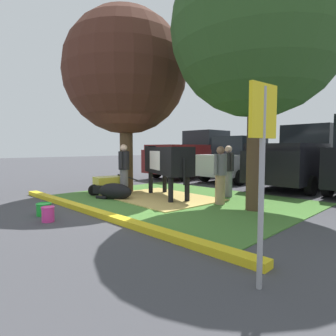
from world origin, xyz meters
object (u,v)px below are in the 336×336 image
Objects in this scene: bucket_pink at (48,214)px; person_visitor_near at (124,168)px; person_visitor_far at (228,170)px; pickup_truck_black at (303,158)px; shade_tree_right at (258,30)px; parking_sign at (262,146)px; bucket_green at (44,209)px; pickup_truck_maroon at (196,155)px; wheelbarrow at (108,183)px; calf_lying at (114,191)px; sedan_silver at (240,159)px; cow_holstein at (166,161)px; person_handler at (220,174)px; shade_tree_left at (126,73)px.

person_visitor_near is at bearing 116.60° from bucket_pink.
person_visitor_far is 4.07m from pickup_truck_black.
person_visitor_near is 3.24m from person_visitor_far.
shade_tree_right reaches higher than person_visitor_far.
parking_sign is 5.20m from bucket_green.
parking_sign is 8.96m from pickup_truck_black.
shade_tree_right is at bearing -40.10° from pickup_truck_maroon.
wheelbarrow is (-4.48, -1.20, -3.85)m from shade_tree_right.
pickup_truck_maroon reaches higher than person_visitor_near.
sedan_silver is at bearing 89.39° from calf_lying.
cow_holstein is at bearing -110.98° from pickup_truck_black.
shade_tree_left is at bearing -171.24° from person_handler.
shade_tree_left reaches higher than person_visitor_far.
pickup_truck_maroon and pickup_truck_black have the same top height.
pickup_truck_black is at bearing 62.05° from person_visitor_near.
sedan_silver is 0.82× the size of pickup_truck_black.
parking_sign is (6.40, -2.24, 1.15)m from wheelbarrow.
bucket_pink is (-0.99, -5.06, -0.68)m from person_visitor_far.
parking_sign is at bearing -24.73° from shade_tree_left.
bucket_pink is at bearing -83.21° from sedan_silver.
wheelbarrow is at bearing -95.36° from shade_tree_left.
wheelbarrow is (-0.52, -0.24, -0.49)m from person_visitor_near.
pickup_truck_maroon is (-5.11, 5.14, 0.28)m from person_handler.
pickup_truck_black is at bearing 79.60° from person_visitor_far.
parking_sign is (3.39, -4.55, 0.69)m from person_visitor_far.
bucket_pink is at bearing -63.91° from calf_lying.
person_handler is at bearing 7.79° from cow_holstein.
wheelbarrow is at bearing -160.91° from person_handler.
calf_lying is at bearing 161.32° from parking_sign.
bucket_pink is at bearing -13.89° from bucket_green.
shade_tree_left reaches higher than calf_lying.
person_handler is at bearing 17.97° from person_visitor_near.
bucket_pink is (0.62, -0.15, 0.02)m from bucket_green.
calf_lying is 3.49m from person_visitor_far.
parking_sign reaches higher than person_handler.
shade_tree_left is 2.77× the size of parking_sign.
shade_tree_left reaches higher than wheelbarrow.
wheelbarrow is at bearing 156.97° from calf_lying.
parking_sign is at bearing -53.31° from person_visitor_far.
cow_holstein is at bearing -172.21° from person_handler.
calf_lying is 0.85× the size of person_handler.
bucket_green is (0.55, -2.23, -0.09)m from calf_lying.
wheelbarrow is 0.36× the size of sedan_silver.
calf_lying is 2.66m from bucket_pink.
shade_tree_left reaches higher than bucket_green.
parking_sign is 6.95× the size of bucket_pink.
person_visitor_far reaches higher than wheelbarrow.
shade_tree_left is 2.01× the size of cow_holstein.
shade_tree_left is at bearing 136.27° from person_visitor_near.
person_visitor_near is (-3.96, -0.96, -3.37)m from shade_tree_right.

